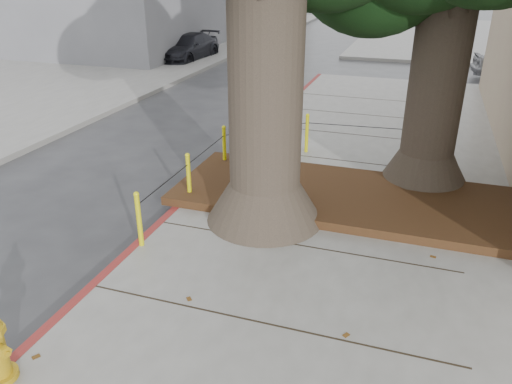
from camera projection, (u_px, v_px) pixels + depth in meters
ground at (224, 323)px, 6.51m from camera, size 140.00×140.00×0.00m
sidewalk_far at (497, 38)px, 30.57m from camera, size 16.00×20.00×0.15m
curb_red at (174, 213)px, 9.21m from camera, size 0.14×26.00×0.16m
planter_bed at (343, 196)px, 9.51m from camera, size 6.40×2.60×0.16m
bollard_ring at (263, 156)px, 10.25m from camera, size 3.79×5.39×0.95m
car_dark at (188, 47)px, 23.77m from camera, size 1.97×4.32×1.23m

